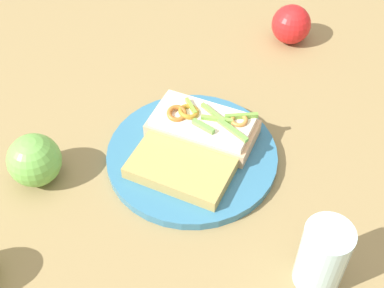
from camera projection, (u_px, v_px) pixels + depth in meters
ground_plane at (192, 159)px, 0.84m from camera, size 2.00×2.00×0.00m
plate at (192, 156)px, 0.84m from camera, size 0.26×0.26×0.01m
sandwich at (203, 126)px, 0.85m from camera, size 0.18×0.17×0.05m
bread_slice_side at (181, 168)px, 0.80m from camera, size 0.17×0.16×0.02m
apple_1 at (34, 160)px, 0.79m from camera, size 0.11×0.11×0.08m
apple_2 at (291, 24)px, 1.02m from camera, size 0.10×0.10×0.07m
drinking_glass at (323, 256)px, 0.67m from camera, size 0.06×0.06×0.11m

